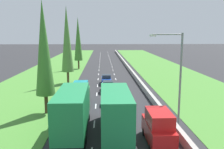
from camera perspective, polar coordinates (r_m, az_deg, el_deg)
ground_plane at (r=62.55m, az=-1.47°, el=1.44°), size 300.00×300.00×0.00m
grass_verge_left at (r=63.64m, az=-12.94°, el=1.36°), size 14.00×140.00×0.04m
grass_verge_right at (r=64.37m, az=11.41°, el=1.50°), size 14.00×140.00×0.04m
median_barrier at (r=62.83m, az=3.73°, el=1.85°), size 0.44×120.00×0.85m
lane_markings at (r=62.55m, az=-1.47°, el=1.45°), size 3.64×116.00×0.01m
green_box_truck_centre_lane at (r=21.35m, az=0.74°, el=-8.71°), size 2.46×9.40×4.18m
green_box_truck_left_lane at (r=21.75m, az=-9.11°, el=-8.48°), size 2.46×9.40×4.18m
silver_hatchback_centre_lane at (r=30.98m, az=-0.20°, el=-5.46°), size 1.74×3.90×1.72m
white_hatchback_centre_lane at (r=37.43m, az=-1.02°, el=-2.82°), size 1.74×3.90×1.72m
red_van_right_lane at (r=20.33m, az=10.92°, el=-12.21°), size 1.96×4.90×2.82m
teal_van_left_lane at (r=31.28m, az=-7.44°, el=-4.34°), size 1.96×4.90×2.82m
blue_hatchback_centre_lane at (r=43.16m, az=-1.34°, el=-1.15°), size 1.74×3.90×1.72m
poplar_tree_second at (r=27.24m, az=-15.89°, el=5.96°), size 2.11×2.11×12.56m
poplar_tree_third at (r=43.62m, az=-10.65°, el=8.20°), size 2.14×2.14×13.77m
poplar_tree_fourth at (r=61.91m, az=-8.04°, el=8.31°), size 2.13×2.13×13.06m
street_light_mast at (r=23.86m, az=15.18°, el=0.44°), size 3.20×0.28×9.00m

